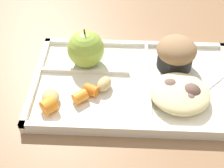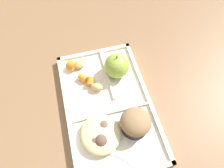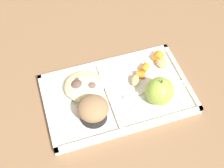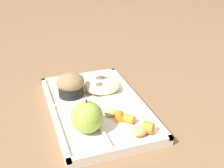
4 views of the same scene
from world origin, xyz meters
The scene contains 15 objects.
ground centered at (0.00, 0.00, 0.00)m, with size 6.00×6.00×0.00m, color #846042.
lunch_tray centered at (0.00, 0.00, 0.01)m, with size 0.39×0.24×0.02m.
green_apple centered at (-0.10, 0.05, 0.05)m, with size 0.07×0.07×0.08m.
bran_muffin centered at (0.08, 0.05, 0.05)m, with size 0.08×0.08×0.07m.
carrot_slice_small centered at (-0.10, -0.05, 0.03)m, with size 0.02×0.02×0.03m, color orange.
carrot_slice_diagonal centered at (-0.08, -0.03, 0.02)m, with size 0.02×0.02×0.02m, color orange.
carrot_slice_back centered at (-0.15, -0.08, 0.03)m, with size 0.03×0.03×0.02m, color orange.
potato_chunk_golden centered at (-0.15, -0.06, 0.02)m, with size 0.04×0.03×0.02m, color tan.
potato_chunk_small centered at (-0.06, -0.02, 0.03)m, with size 0.04×0.02×0.02m, color tan.
egg_noodle_pile centered at (0.08, -0.04, 0.03)m, with size 0.11×0.10×0.03m, color beige.
meatball_side centered at (0.08, -0.04, 0.03)m, with size 0.03×0.03×0.03m, color brown.
meatball_back centered at (0.09, -0.06, 0.03)m, with size 0.03×0.03×0.03m, color brown.
meatball_center centered at (0.10, -0.04, 0.03)m, with size 0.04×0.04×0.04m, color brown.
meatball_front centered at (0.06, -0.03, 0.03)m, with size 0.03×0.03×0.03m, color brown.
plastic_fork centered at (0.14, -0.01, 0.02)m, with size 0.11×0.10×0.00m.
Camera 1 is at (-0.03, -0.41, 0.43)m, focal length 48.29 mm.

